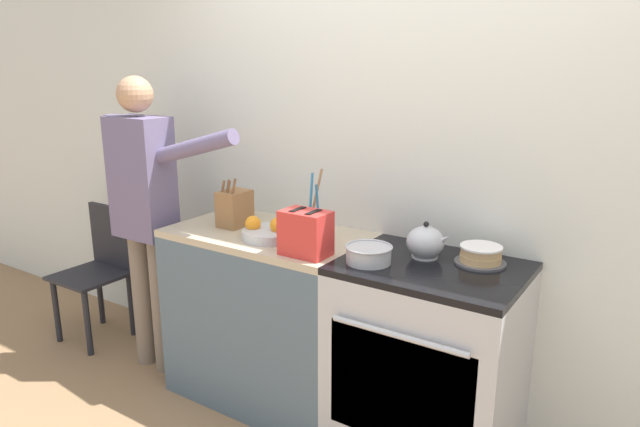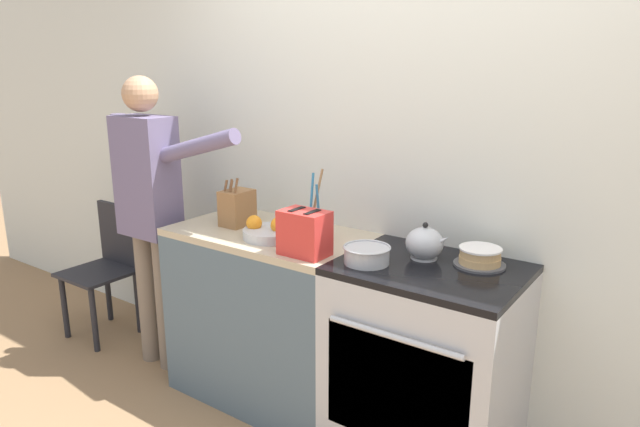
{
  "view_description": "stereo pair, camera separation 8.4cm",
  "coord_description": "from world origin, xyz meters",
  "px_view_note": "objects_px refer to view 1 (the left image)",
  "views": [
    {
      "loc": [
        1.09,
        -1.83,
        1.72
      ],
      "look_at": [
        -0.29,
        0.26,
        1.06
      ],
      "focal_mm": 32.0,
      "sensor_mm": 36.0,
      "label": 1
    },
    {
      "loc": [
        1.16,
        -1.78,
        1.72
      ],
      "look_at": [
        -0.29,
        0.26,
        1.06
      ],
      "focal_mm": 32.0,
      "sensor_mm": 36.0,
      "label": 2
    }
  ],
  "objects_px": {
    "tea_kettle": "(426,242)",
    "mixing_bowl": "(369,254)",
    "utensil_crock": "(315,225)",
    "fruit_bowl": "(269,232)",
    "dining_chair": "(102,263)",
    "person_baker": "(145,201)",
    "stove_range": "(427,363)",
    "toaster": "(306,233)",
    "layer_cake": "(481,255)",
    "knife_block": "(235,208)"
  },
  "relations": [
    {
      "from": "tea_kettle",
      "to": "mixing_bowl",
      "type": "relative_size",
      "value": 0.98
    },
    {
      "from": "utensil_crock",
      "to": "mixing_bowl",
      "type": "bearing_deg",
      "value": -21.36
    },
    {
      "from": "mixing_bowl",
      "to": "fruit_bowl",
      "type": "height_order",
      "value": "fruit_bowl"
    },
    {
      "from": "utensil_crock",
      "to": "fruit_bowl",
      "type": "xyz_separation_m",
      "value": [
        -0.19,
        -0.11,
        -0.04
      ]
    },
    {
      "from": "mixing_bowl",
      "to": "dining_chair",
      "type": "distance_m",
      "value": 2.03
    },
    {
      "from": "person_baker",
      "to": "stove_range",
      "type": "bearing_deg",
      "value": -6.47
    },
    {
      "from": "tea_kettle",
      "to": "toaster",
      "type": "distance_m",
      "value": 0.52
    },
    {
      "from": "layer_cake",
      "to": "tea_kettle",
      "type": "bearing_deg",
      "value": -167.14
    },
    {
      "from": "mixing_bowl",
      "to": "person_baker",
      "type": "xyz_separation_m",
      "value": [
        -1.38,
        -0.02,
        0.05
      ]
    },
    {
      "from": "stove_range",
      "to": "fruit_bowl",
      "type": "height_order",
      "value": "fruit_bowl"
    },
    {
      "from": "person_baker",
      "to": "toaster",
      "type": "bearing_deg",
      "value": -13.5
    },
    {
      "from": "layer_cake",
      "to": "utensil_crock",
      "type": "xyz_separation_m",
      "value": [
        -0.77,
        -0.1,
        0.03
      ]
    },
    {
      "from": "stove_range",
      "to": "mixing_bowl",
      "type": "relative_size",
      "value": 4.49
    },
    {
      "from": "layer_cake",
      "to": "dining_chair",
      "type": "height_order",
      "value": "layer_cake"
    },
    {
      "from": "tea_kettle",
      "to": "layer_cake",
      "type": "bearing_deg",
      "value": 12.86
    },
    {
      "from": "layer_cake",
      "to": "toaster",
      "type": "relative_size",
      "value": 0.95
    },
    {
      "from": "layer_cake",
      "to": "knife_block",
      "type": "relative_size",
      "value": 0.83
    },
    {
      "from": "utensil_crock",
      "to": "dining_chair",
      "type": "xyz_separation_m",
      "value": [
        -1.6,
        -0.06,
        -0.49
      ]
    },
    {
      "from": "fruit_bowl",
      "to": "stove_range",
      "type": "bearing_deg",
      "value": 5.53
    },
    {
      "from": "tea_kettle",
      "to": "dining_chair",
      "type": "xyz_separation_m",
      "value": [
        -2.15,
        -0.11,
        -0.49
      ]
    },
    {
      "from": "stove_range",
      "to": "fruit_bowl",
      "type": "xyz_separation_m",
      "value": [
        -0.8,
        -0.08,
        0.49
      ]
    },
    {
      "from": "dining_chair",
      "to": "utensil_crock",
      "type": "bearing_deg",
      "value": -7.4
    },
    {
      "from": "knife_block",
      "to": "person_baker",
      "type": "bearing_deg",
      "value": -166.11
    },
    {
      "from": "layer_cake",
      "to": "mixing_bowl",
      "type": "height_order",
      "value": "layer_cake"
    },
    {
      "from": "layer_cake",
      "to": "tea_kettle",
      "type": "relative_size",
      "value": 1.08
    },
    {
      "from": "toaster",
      "to": "knife_block",
      "type": "bearing_deg",
      "value": 162.83
    },
    {
      "from": "mixing_bowl",
      "to": "utensil_crock",
      "type": "bearing_deg",
      "value": 158.64
    },
    {
      "from": "layer_cake",
      "to": "toaster",
      "type": "bearing_deg",
      "value": -155.5
    },
    {
      "from": "fruit_bowl",
      "to": "person_baker",
      "type": "height_order",
      "value": "person_baker"
    },
    {
      "from": "stove_range",
      "to": "person_baker",
      "type": "bearing_deg",
      "value": -175.22
    },
    {
      "from": "dining_chair",
      "to": "fruit_bowl",
      "type": "bearing_deg",
      "value": -11.44
    },
    {
      "from": "stove_range",
      "to": "mixing_bowl",
      "type": "height_order",
      "value": "mixing_bowl"
    },
    {
      "from": "toaster",
      "to": "dining_chair",
      "type": "height_order",
      "value": "toaster"
    },
    {
      "from": "layer_cake",
      "to": "knife_block",
      "type": "distance_m",
      "value": 1.25
    },
    {
      "from": "tea_kettle",
      "to": "fruit_bowl",
      "type": "distance_m",
      "value": 0.75
    },
    {
      "from": "stove_range",
      "to": "utensil_crock",
      "type": "bearing_deg",
      "value": 177.23
    },
    {
      "from": "tea_kettle",
      "to": "toaster",
      "type": "bearing_deg",
      "value": -150.34
    },
    {
      "from": "utensil_crock",
      "to": "tea_kettle",
      "type": "bearing_deg",
      "value": 5.19
    },
    {
      "from": "layer_cake",
      "to": "dining_chair",
      "type": "bearing_deg",
      "value": -176.13
    },
    {
      "from": "knife_block",
      "to": "tea_kettle",
      "type": "bearing_deg",
      "value": 4.6
    },
    {
      "from": "knife_block",
      "to": "toaster",
      "type": "relative_size",
      "value": 1.15
    },
    {
      "from": "layer_cake",
      "to": "dining_chair",
      "type": "distance_m",
      "value": 2.42
    },
    {
      "from": "stove_range",
      "to": "tea_kettle",
      "type": "height_order",
      "value": "tea_kettle"
    },
    {
      "from": "fruit_bowl",
      "to": "toaster",
      "type": "relative_size",
      "value": 1.19
    },
    {
      "from": "layer_cake",
      "to": "fruit_bowl",
      "type": "bearing_deg",
      "value": -167.81
    },
    {
      "from": "stove_range",
      "to": "toaster",
      "type": "distance_m",
      "value": 0.78
    },
    {
      "from": "fruit_bowl",
      "to": "toaster",
      "type": "bearing_deg",
      "value": -19.55
    },
    {
      "from": "toaster",
      "to": "fruit_bowl",
      "type": "bearing_deg",
      "value": 160.45
    },
    {
      "from": "layer_cake",
      "to": "fruit_bowl",
      "type": "xyz_separation_m",
      "value": [
        -0.96,
        -0.21,
        -0.0
      ]
    },
    {
      "from": "stove_range",
      "to": "utensil_crock",
      "type": "relative_size",
      "value": 2.67
    }
  ]
}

